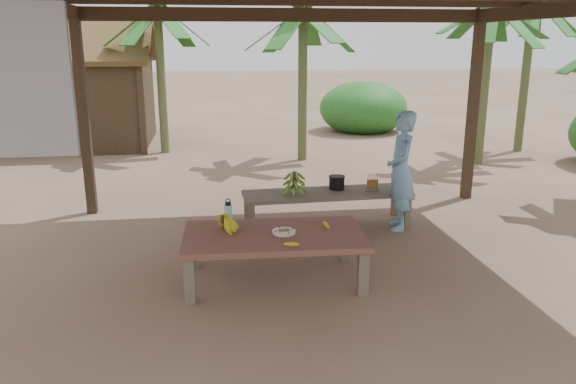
{
  "coord_description": "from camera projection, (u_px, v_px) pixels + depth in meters",
  "views": [
    {
      "loc": [
        -1.13,
        -5.64,
        2.37
      ],
      "look_at": [
        -0.31,
        0.09,
        0.8
      ],
      "focal_mm": 35.0,
      "sensor_mm": 36.0,
      "label": 1
    }
  ],
  "objects": [
    {
      "name": "banana_plant_nw",
      "position": [
        158.0,
        19.0,
        11.51
      ],
      "size": [
        1.8,
        1.8,
        3.27
      ],
      "color": "#596638",
      "rests_on": "ground"
    },
    {
      "name": "green_banana_stalk",
      "position": [
        294.0,
        182.0,
        7.23
      ],
      "size": [
        0.28,
        0.28,
        0.3
      ],
      "primitive_type": null,
      "rotation": [
        0.0,
        0.0,
        0.04
      ],
      "color": "#598C2D",
      "rests_on": "bench"
    },
    {
      "name": "woman",
      "position": [
        401.0,
        171.0,
        7.13
      ],
      "size": [
        0.45,
        0.61,
        1.53
      ],
      "primitive_type": "imported",
      "rotation": [
        0.0,
        0.0,
        -1.74
      ],
      "color": "#6D9ECE",
      "rests_on": "ground"
    },
    {
      "name": "bench",
      "position": [
        327.0,
        196.0,
        7.36
      ],
      "size": [
        2.22,
        0.69,
        0.45
      ],
      "rotation": [
        0.0,
        0.0,
        0.04
      ],
      "color": "brown",
      "rests_on": "ground"
    },
    {
      "name": "ground",
      "position": [
        317.0,
        263.0,
        6.16
      ],
      "size": [
        80.0,
        80.0,
        0.0
      ],
      "primitive_type": "plane",
      "color": "brown",
      "rests_on": "ground"
    },
    {
      "name": "ripe_banana_bunch",
      "position": [
        222.0,
        223.0,
        5.64
      ],
      "size": [
        0.36,
        0.33,
        0.18
      ],
      "primitive_type": null,
      "rotation": [
        0.0,
        0.0,
        0.28
      ],
      "color": "yellow",
      "rests_on": "work_table"
    },
    {
      "name": "banana_plant_ne",
      "position": [
        491.0,
        17.0,
        10.42
      ],
      "size": [
        1.8,
        1.8,
        3.28
      ],
      "color": "#596638",
      "rests_on": "ground"
    },
    {
      "name": "banana_plant_n",
      "position": [
        303.0,
        23.0,
        10.78
      ],
      "size": [
        1.8,
        1.8,
        3.17
      ],
      "color": "#596638",
      "rests_on": "ground"
    },
    {
      "name": "plate",
      "position": [
        284.0,
        232.0,
        5.6
      ],
      "size": [
        0.24,
        0.24,
        0.04
      ],
      "color": "white",
      "rests_on": "work_table"
    },
    {
      "name": "banana_plant_far",
      "position": [
        532.0,
        12.0,
        11.65
      ],
      "size": [
        1.8,
        1.8,
        3.44
      ],
      "color": "#596638",
      "rests_on": "ground"
    },
    {
      "name": "work_table",
      "position": [
        274.0,
        240.0,
        5.62
      ],
      "size": [
        1.84,
        1.07,
        0.5
      ],
      "rotation": [
        0.0,
        0.0,
        -0.04
      ],
      "color": "brown",
      "rests_on": "ground"
    },
    {
      "name": "cooking_pot",
      "position": [
        337.0,
        183.0,
        7.45
      ],
      "size": [
        0.2,
        0.2,
        0.17
      ],
      "primitive_type": "cylinder",
      "color": "black",
      "rests_on": "bench"
    },
    {
      "name": "hut",
      "position": [
        59.0,
        97.0,
        12.9
      ],
      "size": [
        4.4,
        3.43,
        2.85
      ],
      "color": "black",
      "rests_on": "ground"
    },
    {
      "name": "water_flask",
      "position": [
        228.0,
        215.0,
        5.77
      ],
      "size": [
        0.08,
        0.08,
        0.31
      ],
      "color": "#3FC4C6",
      "rests_on": "work_table"
    },
    {
      "name": "loose_banana_front",
      "position": [
        292.0,
        244.0,
        5.25
      ],
      "size": [
        0.16,
        0.06,
        0.04
      ],
      "primitive_type": "ellipsoid",
      "rotation": [
        0.0,
        0.0,
        1.66
      ],
      "color": "yellow",
      "rests_on": "work_table"
    },
    {
      "name": "skewer_rack",
      "position": [
        373.0,
        182.0,
        7.37
      ],
      "size": [
        0.18,
        0.09,
        0.24
      ],
      "primitive_type": null,
      "rotation": [
        0.0,
        0.0,
        0.04
      ],
      "color": "#A57F47",
      "rests_on": "bench"
    },
    {
      "name": "loose_banana_side",
      "position": [
        326.0,
        225.0,
        5.79
      ],
      "size": [
        0.06,
        0.17,
        0.04
      ],
      "primitive_type": "ellipsoid",
      "rotation": [
        0.0,
        0.0,
        0.11
      ],
      "color": "yellow",
      "rests_on": "work_table"
    }
  ]
}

